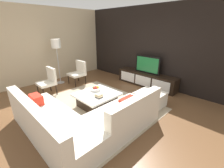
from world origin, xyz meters
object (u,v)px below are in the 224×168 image
object	(u,v)px
floor_lamp	(56,46)
coffee_table	(97,99)
sectional_couch	(81,120)
accent_chair_far	(79,71)
media_console	(146,79)
ottoman	(150,99)
book_stack	(99,96)
fruit_bowl	(95,89)
television	(147,65)
accent_chair_near	(49,80)

from	to	relation	value
floor_lamp	coffee_table	bearing A→B (deg)	-4.58
sectional_couch	accent_chair_far	size ratio (longest dim) A/B	2.84
media_console	ottoman	world-z (taller)	media_console
book_stack	accent_chair_far	bearing A→B (deg)	159.16
floor_lamp	media_console	bearing A→B (deg)	39.13
media_console	fruit_bowl	world-z (taller)	fruit_bowl
television	floor_lamp	world-z (taller)	floor_lamp
coffee_table	floor_lamp	bearing A→B (deg)	175.42
coffee_table	floor_lamp	xyz separation A→B (m)	(-2.48, 0.20, 1.21)
sectional_couch	ottoman	bearing A→B (deg)	78.71
sectional_couch	floor_lamp	world-z (taller)	floor_lamp
sectional_couch	accent_chair_far	bearing A→B (deg)	146.95
sectional_couch	ottoman	xyz separation A→B (m)	(0.40, 2.00, -0.08)
accent_chair_near	fruit_bowl	size ratio (longest dim) A/B	3.11
television	accent_chair_near	distance (m)	3.40
ottoman	book_stack	distance (m)	1.43
accent_chair_near	television	bearing A→B (deg)	59.72
media_console	book_stack	xyz separation A→B (m)	(0.12, -2.41, 0.17)
accent_chair_near	accent_chair_far	bearing A→B (deg)	100.51
ottoman	accent_chair_far	size ratio (longest dim) A/B	0.80
ottoman	accent_chair_far	xyz separation A→B (m)	(-2.94, -0.35, 0.29)
fruit_bowl	accent_chair_near	bearing A→B (deg)	-157.36
fruit_bowl	floor_lamp	bearing A→B (deg)	177.62
television	sectional_couch	world-z (taller)	television
ottoman	accent_chair_far	bearing A→B (deg)	-173.29
television	floor_lamp	bearing A→B (deg)	-140.86
media_console	floor_lamp	distance (m)	3.52
media_console	accent_chair_far	bearing A→B (deg)	-141.50
media_console	fruit_bowl	xyz separation A→B (m)	(-0.28, -2.19, 0.18)
media_console	floor_lamp	size ratio (longest dim) A/B	1.36
sectional_couch	coffee_table	size ratio (longest dim) A/B	2.32
sectional_couch	book_stack	distance (m)	0.95
sectional_couch	fruit_bowl	xyz separation A→B (m)	(-0.81, 1.06, 0.15)
book_stack	coffee_table	bearing A→B (deg)	152.19
television	coffee_table	distance (m)	2.38
sectional_couch	fruit_bowl	world-z (taller)	sectional_couch
accent_chair_far	coffee_table	bearing A→B (deg)	-10.79
television	ottoman	size ratio (longest dim) A/B	1.39
ottoman	book_stack	xyz separation A→B (m)	(-0.81, -1.16, 0.22)
television	coffee_table	xyz separation A→B (m)	(-0.10, -2.30, -0.61)
floor_lamp	sectional_couch	bearing A→B (deg)	-20.42
floor_lamp	accent_chair_far	distance (m)	1.19
television	book_stack	world-z (taller)	television
accent_chair_far	fruit_bowl	bearing A→B (deg)	-9.66
television	sectional_couch	distance (m)	3.34
television	book_stack	bearing A→B (deg)	-87.14
floor_lamp	ottoman	bearing A→B (deg)	13.52
sectional_couch	coffee_table	bearing A→B (deg)	123.31
television	accent_chair_far	xyz separation A→B (m)	(-2.01, -1.60, -0.32)
media_console	fruit_bowl	distance (m)	2.22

